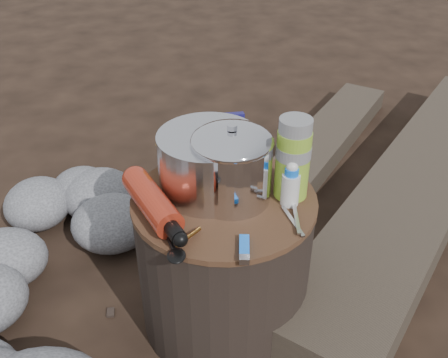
{
  "coord_description": "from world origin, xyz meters",
  "views": [
    {
      "loc": [
        -0.05,
        -1.03,
        1.17
      ],
      "look_at": [
        0.0,
        0.0,
        0.48
      ],
      "focal_mm": 41.19,
      "sensor_mm": 36.0,
      "label": 1
    }
  ],
  "objects_px": {
    "log_main": "(419,187)",
    "fuel_bottle": "(152,202)",
    "camping_pot": "(232,165)",
    "travel_mug": "(257,155)",
    "thermos": "(293,159)",
    "stump": "(224,261)"
  },
  "relations": [
    {
      "from": "stump",
      "to": "fuel_bottle",
      "type": "xyz_separation_m",
      "value": [
        -0.17,
        -0.05,
        0.25
      ]
    },
    {
      "from": "stump",
      "to": "fuel_bottle",
      "type": "relative_size",
      "value": 1.62
    },
    {
      "from": "camping_pot",
      "to": "thermos",
      "type": "distance_m",
      "value": 0.15
    },
    {
      "from": "stump",
      "to": "thermos",
      "type": "relative_size",
      "value": 2.22
    },
    {
      "from": "camping_pot",
      "to": "fuel_bottle",
      "type": "relative_size",
      "value": 0.68
    },
    {
      "from": "travel_mug",
      "to": "fuel_bottle",
      "type": "bearing_deg",
      "value": -147.29
    },
    {
      "from": "thermos",
      "to": "stump",
      "type": "bearing_deg",
      "value": -177.23
    },
    {
      "from": "log_main",
      "to": "fuel_bottle",
      "type": "bearing_deg",
      "value": -112.07
    },
    {
      "from": "thermos",
      "to": "travel_mug",
      "type": "bearing_deg",
      "value": 124.49
    },
    {
      "from": "fuel_bottle",
      "to": "thermos",
      "type": "bearing_deg",
      "value": -15.74
    },
    {
      "from": "fuel_bottle",
      "to": "thermos",
      "type": "height_order",
      "value": "thermos"
    },
    {
      "from": "stump",
      "to": "camping_pot",
      "type": "bearing_deg",
      "value": 4.99
    },
    {
      "from": "log_main",
      "to": "travel_mug",
      "type": "height_order",
      "value": "travel_mug"
    },
    {
      "from": "stump",
      "to": "log_main",
      "type": "bearing_deg",
      "value": 33.82
    },
    {
      "from": "camping_pot",
      "to": "thermos",
      "type": "xyz_separation_m",
      "value": [
        0.15,
        0.01,
        0.01
      ]
    },
    {
      "from": "stump",
      "to": "travel_mug",
      "type": "relative_size",
      "value": 4.36
    },
    {
      "from": "camping_pot",
      "to": "stump",
      "type": "bearing_deg",
      "value": -175.01
    },
    {
      "from": "fuel_bottle",
      "to": "thermos",
      "type": "relative_size",
      "value": 1.37
    },
    {
      "from": "thermos",
      "to": "camping_pot",
      "type": "bearing_deg",
      "value": -177.51
    },
    {
      "from": "stump",
      "to": "travel_mug",
      "type": "distance_m",
      "value": 0.3
    },
    {
      "from": "camping_pot",
      "to": "travel_mug",
      "type": "distance_m",
      "value": 0.14
    },
    {
      "from": "thermos",
      "to": "travel_mug",
      "type": "relative_size",
      "value": 1.97
    }
  ]
}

